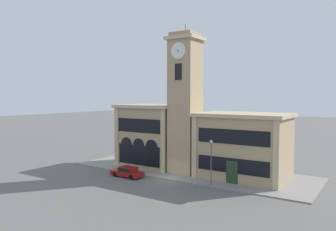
# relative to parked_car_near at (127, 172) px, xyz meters

# --- Properties ---
(ground_plane) EXTENTS (300.00, 300.00, 0.00)m
(ground_plane) POSITION_rel_parked_car_near_xyz_m (5.53, 1.57, -0.72)
(ground_plane) COLOR #605E5B
(sidewalk_kerb) EXTENTS (35.18, 12.09, 0.15)m
(sidewalk_kerb) POSITION_rel_parked_car_near_xyz_m (5.53, 7.62, -0.64)
(sidewalk_kerb) COLOR gray
(sidewalk_kerb) RESTS_ON ground_plane
(clock_tower) EXTENTS (4.43, 4.43, 20.99)m
(clock_tower) POSITION_rel_parked_car_near_xyz_m (5.53, 6.08, 9.24)
(clock_tower) COLOR tan
(clock_tower) RESTS_ON ground_plane
(town_hall_left_wing) EXTENTS (10.19, 8.14, 9.66)m
(town_hall_left_wing) POSITION_rel_parked_car_near_xyz_m (-1.38, 7.90, 4.14)
(town_hall_left_wing) COLOR tan
(town_hall_left_wing) RESTS_ON ground_plane
(town_hall_right_wing) EXTENTS (12.12, 8.14, 8.75)m
(town_hall_right_wing) POSITION_rel_parked_car_near_xyz_m (13.41, 7.91, 3.69)
(town_hall_right_wing) COLOR tan
(town_hall_right_wing) RESTS_ON ground_plane
(parked_car_near) EXTENTS (4.61, 1.91, 1.37)m
(parked_car_near) POSITION_rel_parked_car_near_xyz_m (0.00, 0.00, 0.00)
(parked_car_near) COLOR maroon
(parked_car_near) RESTS_ON ground_plane
(street_lamp) EXTENTS (0.36, 0.36, 5.51)m
(street_lamp) POSITION_rel_parked_car_near_xyz_m (11.53, 2.15, 3.07)
(street_lamp) COLOR #4C4C51
(street_lamp) RESTS_ON sidewalk_kerb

